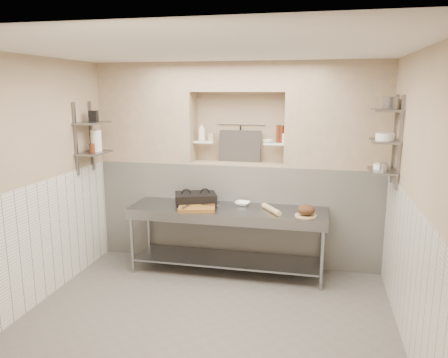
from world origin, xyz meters
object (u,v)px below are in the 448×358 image
(panini_press, at_px, (196,199))
(bowl_alcove, at_px, (268,141))
(mixing_bowl, at_px, (242,203))
(jug_left, at_px, (96,141))
(bottle_soap, at_px, (202,132))
(prep_table, at_px, (227,227))
(rolling_pin, at_px, (271,209))
(bread_loaf, at_px, (306,210))
(cutting_board, at_px, (197,208))

(panini_press, xyz_separation_m, bowl_alcove, (0.92, 0.42, 0.76))
(mixing_bowl, bearing_deg, jug_left, -172.75)
(bottle_soap, bearing_deg, panini_press, -87.60)
(prep_table, xyz_separation_m, rolling_pin, (0.59, -0.05, 0.29))
(prep_table, height_order, jug_left, jug_left)
(rolling_pin, bearing_deg, mixing_bowl, 150.19)
(bread_loaf, relative_size, bowl_alcove, 1.60)
(bread_loaf, distance_m, jug_left, 2.93)
(cutting_board, bearing_deg, bread_loaf, 0.22)
(rolling_pin, distance_m, bowl_alcove, 1.01)
(prep_table, relative_size, bread_loaf, 11.89)
(mixing_bowl, height_order, rolling_pin, rolling_pin)
(bread_loaf, bearing_deg, rolling_pin, 166.30)
(mixing_bowl, xyz_separation_m, rolling_pin, (0.42, -0.24, 0.01))
(mixing_bowl, relative_size, bottle_soap, 0.76)
(bowl_alcove, relative_size, jug_left, 0.48)
(prep_table, bearing_deg, panini_press, 164.47)
(prep_table, xyz_separation_m, cutting_board, (-0.37, -0.16, 0.28))
(bowl_alcove, bearing_deg, rolling_pin, -77.48)
(prep_table, height_order, bread_loaf, bread_loaf)
(mixing_bowl, bearing_deg, bread_loaf, -22.00)
(rolling_pin, relative_size, jug_left, 1.54)
(panini_press, xyz_separation_m, mixing_bowl, (0.64, 0.06, -0.05))
(rolling_pin, bearing_deg, prep_table, 175.54)
(prep_table, distance_m, bread_loaf, 1.09)
(cutting_board, bearing_deg, jug_left, 175.98)
(jug_left, bearing_deg, bread_loaf, -1.93)
(cutting_board, bearing_deg, panini_press, 108.57)
(mixing_bowl, relative_size, jug_left, 0.71)
(bowl_alcove, bearing_deg, mixing_bowl, -128.24)
(cutting_board, distance_m, rolling_pin, 0.96)
(bread_loaf, bearing_deg, jug_left, 178.07)
(prep_table, distance_m, cutting_board, 0.49)
(prep_table, relative_size, bowl_alcove, 19.02)
(panini_press, height_order, bottle_soap, bottle_soap)
(rolling_pin, xyz_separation_m, jug_left, (-2.38, -0.01, 0.82))
(cutting_board, bearing_deg, prep_table, 23.19)
(cutting_board, bearing_deg, bottle_soap, 99.28)
(mixing_bowl, bearing_deg, bottle_soap, 152.14)
(bottle_soap, bearing_deg, bowl_alcove, 0.88)
(mixing_bowl, xyz_separation_m, bottle_soap, (-0.65, 0.35, 0.92))
(panini_press, distance_m, bottle_soap, 0.96)
(mixing_bowl, height_order, bottle_soap, bottle_soap)
(mixing_bowl, bearing_deg, rolling_pin, -29.81)
(prep_table, bearing_deg, rolling_pin, -4.46)
(mixing_bowl, bearing_deg, panini_press, -174.31)
(panini_press, relative_size, jug_left, 2.26)
(bowl_alcove, bearing_deg, panini_press, -155.30)
(prep_table, bearing_deg, bottle_soap, 131.90)
(panini_press, height_order, mixing_bowl, panini_press)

